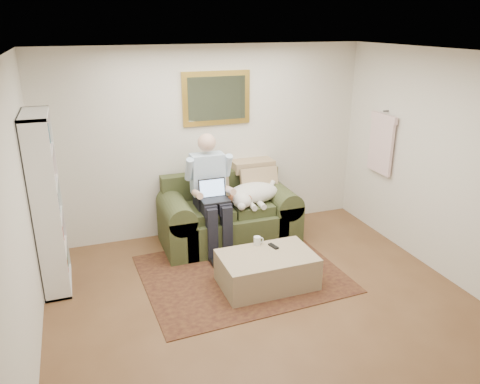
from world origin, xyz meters
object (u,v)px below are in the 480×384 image
ottoman (267,270)px  bookshelf (47,204)px  seated_man (212,195)px  sofa (228,220)px  coffee_mug (257,241)px  sleeping_dog (253,193)px  laptop (214,194)px

ottoman → bookshelf: bearing=159.6°
bookshelf → seated_man: bearing=7.0°
sofa → coffee_mug: 0.98m
coffee_mug → sleeping_dog: bearing=71.7°
sofa → seated_man: seated_man is taller
laptop → bookshelf: bearing=-175.1°
bookshelf → laptop: bearing=4.9°
sofa → laptop: 0.61m
laptop → coffee_mug: size_ratio=3.54×
coffee_mug → bookshelf: 2.40m
laptop → ottoman: laptop is taller
coffee_mug → bookshelf: size_ratio=0.05×
seated_man → ottoman: size_ratio=1.44×
seated_man → bookshelf: size_ratio=0.77×
bookshelf → ottoman: bearing=-20.4°
sofa → sleeping_dog: 0.51m
laptop → sleeping_dog: bearing=13.6°
ottoman → bookshelf: size_ratio=0.53×
sofa → coffee_mug: bearing=-87.8°
seated_man → bookshelf: bookshelf is taller
sofa → bookshelf: bookshelf is taller
ottoman → bookshelf: 2.55m
sleeping_dog → coffee_mug: bearing=-108.3°
ottoman → coffee_mug: 0.37m
sofa → bookshelf: size_ratio=0.91×
sofa → bookshelf: bearing=-169.7°
sofa → coffee_mug: (0.04, -0.97, 0.12)m
seated_man → coffee_mug: seated_man is taller
sofa → laptop: (-0.27, -0.24, 0.49)m
sofa → ottoman: sofa is taller
ottoman → seated_man: bearing=106.6°
seated_man → ottoman: seated_man is taller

